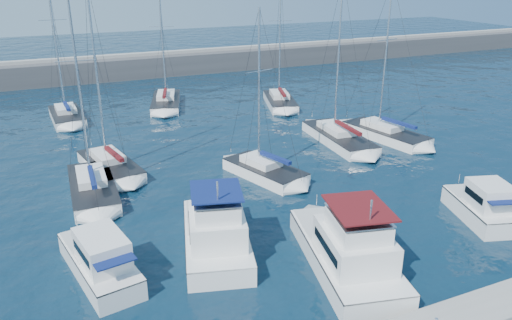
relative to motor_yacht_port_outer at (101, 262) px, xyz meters
name	(u,v)px	position (x,y,z in m)	size (l,w,h in m)	color
ground	(312,226)	(13.02, 0.28, -0.94)	(220.00, 220.00, 0.00)	black
breakwater	(140,69)	(13.02, 52.28, 0.11)	(160.00, 6.00, 4.45)	#424244
motor_yacht_port_outer	(101,262)	(0.00, 0.00, 0.00)	(3.73, 7.43, 3.20)	white
motor_yacht_port_inner	(217,234)	(6.47, -0.10, 0.19)	(5.74, 9.05, 4.69)	white
motor_yacht_stbd_inner	(348,252)	(12.32, -4.80, 0.19)	(5.88, 10.24, 4.69)	white
motor_yacht_stbd_outer	(484,207)	(23.58, -3.55, 0.00)	(4.25, 6.24, 3.20)	white
sailboat_mid_a	(93,188)	(0.92, 11.00, -0.42)	(3.39, 8.74, 15.35)	white
sailboat_mid_b	(110,166)	(2.75, 14.89, -0.41)	(4.42, 8.22, 15.52)	white
sailboat_mid_c	(265,171)	(13.69, 8.83, -0.42)	(4.94, 7.61, 13.21)	white
sailboat_mid_d	(338,137)	(23.54, 13.46, -0.43)	(3.85, 9.80, 15.16)	white
sailboat_mid_e	(385,133)	(28.31, 12.61, -0.43)	(4.67, 9.20, 14.87)	white
sailboat_back_a	(67,116)	(0.81, 31.48, -0.39)	(3.38, 7.74, 16.85)	white
sailboat_back_b	(166,102)	(12.10, 33.10, -0.43)	(5.67, 9.57, 14.62)	white
sailboat_back_c	(280,101)	(24.63, 27.88, -0.41)	(5.42, 8.83, 15.66)	white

